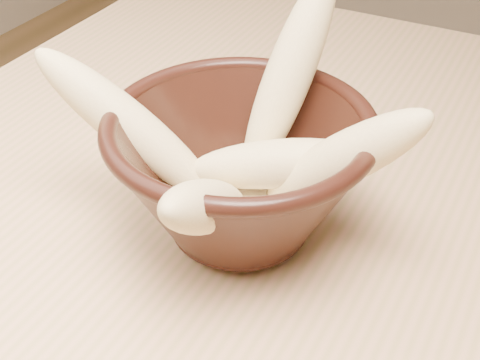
# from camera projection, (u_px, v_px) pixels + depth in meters

# --- Properties ---
(table) EXTENTS (1.20, 0.80, 0.75)m
(table) POSITION_uv_depth(u_px,v_px,m) (455.00, 271.00, 0.67)
(table) COLOR #E0A87B
(table) RESTS_ON ground
(bowl) EXTENTS (0.22, 0.22, 0.12)m
(bowl) POSITION_uv_depth(u_px,v_px,m) (240.00, 170.00, 0.56)
(bowl) COLOR black
(bowl) RESTS_ON table
(milk_puddle) EXTENTS (0.13, 0.13, 0.02)m
(milk_puddle) POSITION_uv_depth(u_px,v_px,m) (240.00, 198.00, 0.58)
(milk_puddle) COLOR #F8EAC8
(milk_puddle) RESTS_ON bowl
(banana_upright) EXTENTS (0.07, 0.15, 0.18)m
(banana_upright) POSITION_uv_depth(u_px,v_px,m) (289.00, 74.00, 0.57)
(banana_upright) COLOR #DAC081
(banana_upright) RESTS_ON bowl
(banana_left) EXTENTS (0.18, 0.07, 0.15)m
(banana_left) POSITION_uv_depth(u_px,v_px,m) (127.00, 125.00, 0.56)
(banana_left) COLOR #DAC081
(banana_left) RESTS_ON bowl
(banana_right) EXTENTS (0.15, 0.06, 0.14)m
(banana_right) POSITION_uv_depth(u_px,v_px,m) (344.00, 159.00, 0.52)
(banana_right) COLOR #DAC081
(banana_right) RESTS_ON bowl
(banana_across) EXTENTS (0.16, 0.10, 0.06)m
(banana_across) POSITION_uv_depth(u_px,v_px,m) (278.00, 164.00, 0.55)
(banana_across) COLOR #DAC081
(banana_across) RESTS_ON bowl
(banana_front) EXTENTS (0.06, 0.15, 0.12)m
(banana_front) POSITION_uv_depth(u_px,v_px,m) (205.00, 207.00, 0.49)
(banana_front) COLOR #DAC081
(banana_front) RESTS_ON bowl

